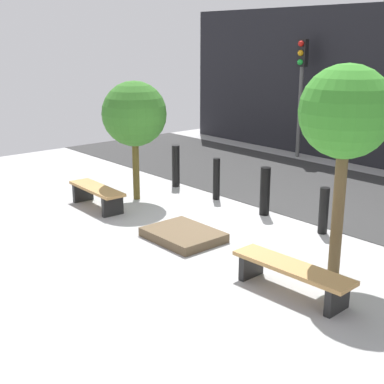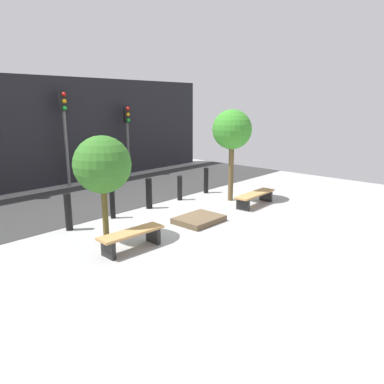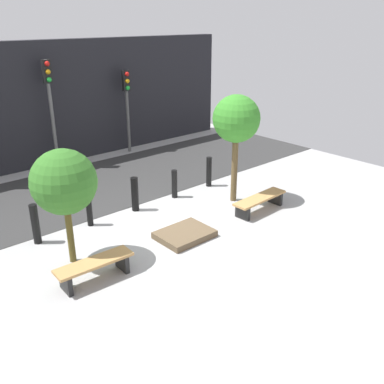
{
  "view_description": "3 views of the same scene",
  "coord_description": "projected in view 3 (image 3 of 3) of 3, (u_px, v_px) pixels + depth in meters",
  "views": [
    {
      "loc": [
        6.92,
        -6.36,
        3.46
      ],
      "look_at": [
        0.22,
        -0.6,
        0.93
      ],
      "focal_mm": 50.0,
      "sensor_mm": 36.0,
      "label": 1
    },
    {
      "loc": [
        -7.76,
        -7.4,
        3.38
      ],
      "look_at": [
        -0.29,
        -0.61,
        0.95
      ],
      "focal_mm": 35.0,
      "sensor_mm": 36.0,
      "label": 2
    },
    {
      "loc": [
        -6.12,
        -7.85,
        5.11
      ],
      "look_at": [
        0.38,
        -0.47,
        1.08
      ],
      "focal_mm": 40.0,
      "sensor_mm": 36.0,
      "label": 3
    }
  ],
  "objects": [
    {
      "name": "tree_behind_left_bench",
      "position": [
        64.0,
        182.0,
        8.95
      ],
      "size": [
        1.4,
        1.4,
        2.62
      ],
      "color": "brown",
      "rests_on": "ground"
    },
    {
      "name": "tree_behind_right_bench",
      "position": [
        236.0,
        120.0,
        11.94
      ],
      "size": [
        1.34,
        1.34,
        3.15
      ],
      "color": "brown",
      "rests_on": "ground"
    },
    {
      "name": "traffic_light_mid_west",
      "position": [
        50.0,
        95.0,
        14.64
      ],
      "size": [
        0.28,
        0.27,
        3.8
      ],
      "color": "#616161",
      "rests_on": "ground"
    },
    {
      "name": "bollard_left",
      "position": [
        89.0,
        209.0,
        11.14
      ],
      "size": [
        0.16,
        0.16,
        0.93
      ],
      "primitive_type": "cylinder",
      "color": "black",
      "rests_on": "ground"
    },
    {
      "name": "bench_left",
      "position": [
        95.0,
        267.0,
        8.84
      ],
      "size": [
        1.66,
        0.52,
        0.46
      ],
      "rotation": [
        0.0,
        0.0,
        -0.04
      ],
      "color": "black",
      "rests_on": "ground"
    },
    {
      "name": "bench_right",
      "position": [
        260.0,
        201.0,
        12.04
      ],
      "size": [
        1.86,
        0.53,
        0.43
      ],
      "rotation": [
        0.0,
        0.0,
        0.04
      ],
      "color": "black",
      "rests_on": "ground"
    },
    {
      "name": "building_facade",
      "position": [
        43.0,
        105.0,
        15.3
      ],
      "size": [
        16.2,
        0.5,
        4.39
      ],
      "primitive_type": "cube",
      "color": "black",
      "rests_on": "ground"
    },
    {
      "name": "traffic_light_mid_east",
      "position": [
        127.0,
        96.0,
        16.68
      ],
      "size": [
        0.28,
        0.27,
        3.22
      ],
      "color": "#505050",
      "rests_on": "ground"
    },
    {
      "name": "bollard_right",
      "position": [
        174.0,
        184.0,
        12.91
      ],
      "size": [
        0.18,
        0.18,
        0.87
      ],
      "primitive_type": "cylinder",
      "color": "black",
      "rests_on": "ground"
    },
    {
      "name": "planter_bed",
      "position": [
        185.0,
        234.0,
        10.67
      ],
      "size": [
        1.33,
        1.03,
        0.16
      ],
      "primitive_type": "cube",
      "color": "brown",
      "rests_on": "ground"
    },
    {
      "name": "bollard_far_right",
      "position": [
        209.0,
        172.0,
        13.77
      ],
      "size": [
        0.18,
        0.18,
        0.98
      ],
      "primitive_type": "cylinder",
      "color": "black",
      "rests_on": "ground"
    },
    {
      "name": "road_strip",
      "position": [
        93.0,
        186.0,
        13.9
      ],
      "size": [
        18.0,
        4.41,
        0.01
      ],
      "primitive_type": "cube",
      "color": "#313131",
      "rests_on": "ground"
    },
    {
      "name": "ground_plane",
      "position": [
        169.0,
        229.0,
        11.13
      ],
      "size": [
        18.0,
        18.0,
        0.0
      ],
      "primitive_type": "plane",
      "color": "#A0A0A0"
    },
    {
      "name": "bollard_center",
      "position": [
        135.0,
        194.0,
        12.01
      ],
      "size": [
        0.2,
        0.2,
        0.99
      ],
      "primitive_type": "cylinder",
      "color": "black",
      "rests_on": "ground"
    },
    {
      "name": "bollard_far_left",
      "position": [
        35.0,
        224.0,
        10.25
      ],
      "size": [
        0.19,
        0.19,
        1.01
      ],
      "primitive_type": "cylinder",
      "color": "black",
      "rests_on": "ground"
    }
  ]
}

